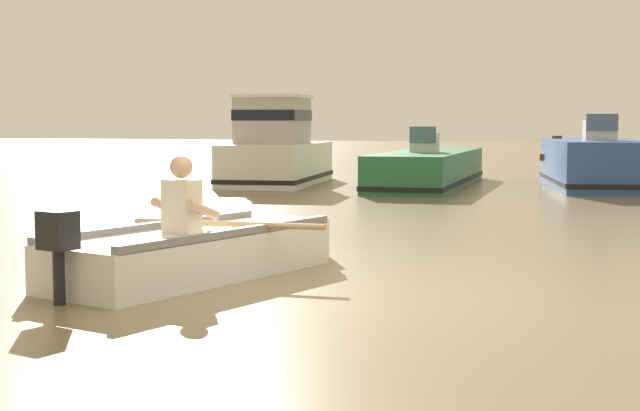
# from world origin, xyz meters

# --- Properties ---
(ground_plane) EXTENTS (120.00, 120.00, 0.00)m
(ground_plane) POSITION_xyz_m (0.00, 0.00, 0.00)
(ground_plane) COLOR #7A6B4C
(rowboat_with_person) EXTENTS (2.20, 3.68, 1.19)m
(rowboat_with_person) POSITION_xyz_m (-1.26, 0.47, 0.25)
(rowboat_with_person) COLOR white
(rowboat_with_person) RESTS_ON ground
(moored_boat_white) EXTENTS (2.42, 4.75, 2.11)m
(moored_boat_white) POSITION_xyz_m (-5.35, 13.45, 0.78)
(moored_boat_white) COLOR white
(moored_boat_white) RESTS_ON ground
(moored_boat_green) EXTENTS (1.99, 6.85, 1.38)m
(moored_boat_green) POSITION_xyz_m (-1.78, 13.97, 0.38)
(moored_boat_green) COLOR #287042
(moored_boat_green) RESTS_ON ground
(moored_boat_blue) EXTENTS (2.88, 5.14, 1.66)m
(moored_boat_blue) POSITION_xyz_m (1.96, 14.39, 0.52)
(moored_boat_blue) COLOR #2D519E
(moored_boat_blue) RESTS_ON ground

